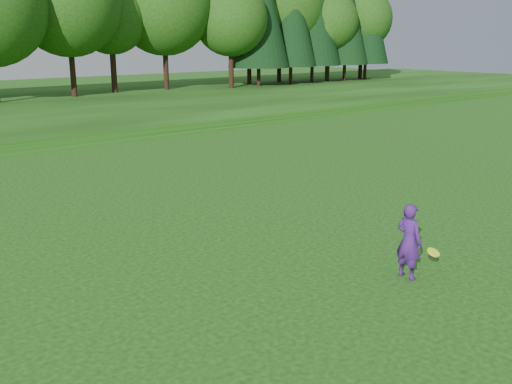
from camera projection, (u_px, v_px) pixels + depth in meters
ground at (381, 266)px, 13.23m from camera, size 140.00×140.00×0.00m
walking_path at (57, 145)px, 28.10m from camera, size 130.00×1.60×0.04m
woman at (409, 241)px, 12.37m from camera, size 0.51×0.97×1.70m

